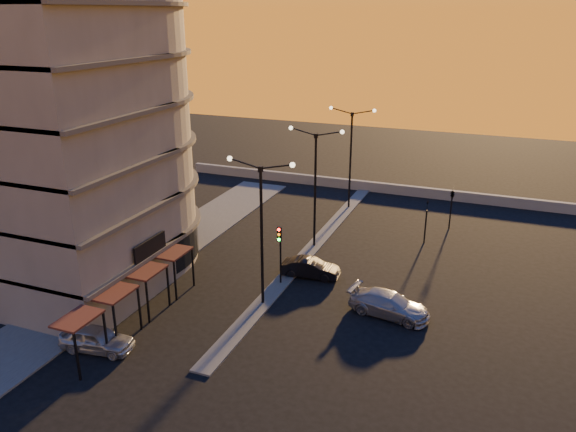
# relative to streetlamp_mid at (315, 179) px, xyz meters

# --- Properties ---
(ground) EXTENTS (120.00, 120.00, 0.00)m
(ground) POSITION_rel_streetlamp_mid_xyz_m (0.00, -10.00, -5.59)
(ground) COLOR black
(ground) RESTS_ON ground
(sidewalk_west) EXTENTS (5.00, 40.00, 0.12)m
(sidewalk_west) POSITION_rel_streetlamp_mid_xyz_m (-10.50, -6.00, -5.53)
(sidewalk_west) COLOR #484846
(sidewalk_west) RESTS_ON ground
(median) EXTENTS (1.20, 36.00, 0.12)m
(median) POSITION_rel_streetlamp_mid_xyz_m (0.00, 0.00, -5.53)
(median) COLOR #484846
(median) RESTS_ON ground
(parapet) EXTENTS (44.00, 0.50, 1.00)m
(parapet) POSITION_rel_streetlamp_mid_xyz_m (2.00, 16.00, -5.09)
(parapet) COLOR gray
(parapet) RESTS_ON ground
(building) EXTENTS (14.35, 17.08, 25.00)m
(building) POSITION_rel_streetlamp_mid_xyz_m (-14.00, -9.97, 6.32)
(building) COLOR #69645C
(building) RESTS_ON ground
(streetlamp_near) EXTENTS (4.32, 0.32, 9.51)m
(streetlamp_near) POSITION_rel_streetlamp_mid_xyz_m (0.00, -10.00, 0.00)
(streetlamp_near) COLOR black
(streetlamp_near) RESTS_ON ground
(streetlamp_mid) EXTENTS (4.32, 0.32, 9.51)m
(streetlamp_mid) POSITION_rel_streetlamp_mid_xyz_m (0.00, 0.00, 0.00)
(streetlamp_mid) COLOR black
(streetlamp_mid) RESTS_ON ground
(streetlamp_far) EXTENTS (4.32, 0.32, 9.51)m
(streetlamp_far) POSITION_rel_streetlamp_mid_xyz_m (0.00, 10.00, 0.00)
(streetlamp_far) COLOR black
(streetlamp_far) RESTS_ON ground
(traffic_light_main) EXTENTS (0.28, 0.44, 4.25)m
(traffic_light_main) POSITION_rel_streetlamp_mid_xyz_m (0.00, -7.13, -2.70)
(traffic_light_main) COLOR black
(traffic_light_main) RESTS_ON ground
(signal_east_a) EXTENTS (0.13, 0.16, 3.60)m
(signal_east_a) POSITION_rel_streetlamp_mid_xyz_m (8.00, 4.00, -3.66)
(signal_east_a) COLOR black
(signal_east_a) RESTS_ON ground
(signal_east_b) EXTENTS (0.42, 1.99, 3.60)m
(signal_east_b) POSITION_rel_streetlamp_mid_xyz_m (9.50, 8.00, -2.49)
(signal_east_b) COLOR black
(signal_east_b) RESTS_ON ground
(car_hatchback) EXTENTS (4.28, 2.19, 1.39)m
(car_hatchback) POSITION_rel_streetlamp_mid_xyz_m (-6.36, -18.07, -4.90)
(car_hatchback) COLOR #ACAFB4
(car_hatchback) RESTS_ON ground
(car_sedan) EXTENTS (4.19, 1.85, 1.34)m
(car_sedan) POSITION_rel_streetlamp_mid_xyz_m (1.50, -5.18, -4.92)
(car_sedan) COLOR black
(car_sedan) RESTS_ON ground
(car_wagon) EXTENTS (5.31, 2.87, 1.46)m
(car_wagon) POSITION_rel_streetlamp_mid_xyz_m (7.76, -8.41, -4.86)
(car_wagon) COLOR #97989E
(car_wagon) RESTS_ON ground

